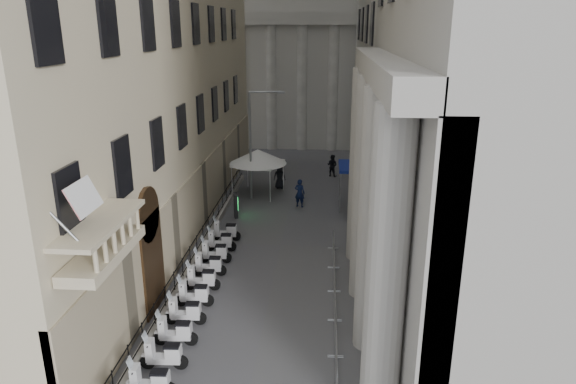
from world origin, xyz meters
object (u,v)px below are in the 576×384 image
Objects in this scene: street_lamp at (254,136)px; pedestrian_b at (332,165)px; pedestrian_a at (300,193)px; security_tent at (254,155)px; info_kiosk at (236,205)px.

pedestrian_b is (5.57, 6.20, -3.63)m from street_lamp.
security_tent is at bearing -23.88° from pedestrian_a.
info_kiosk is 0.80× the size of pedestrian_a.
street_lamp is at bearing 65.05° from info_kiosk.
pedestrian_b is (6.31, 10.06, 0.11)m from info_kiosk.
info_kiosk is at bearing -112.52° from street_lamp.
security_tent is 0.54× the size of street_lamp.
street_lamp is 4.85× the size of info_kiosk.
security_tent reaches higher than pedestrian_a.
pedestrian_a is 8.10m from pedestrian_b.
info_kiosk is (-0.53, -5.29, -2.03)m from security_tent.
info_kiosk is (-0.75, -3.86, -3.75)m from street_lamp.
security_tent is 2.28× the size of pedestrian_b.
pedestrian_b is at bearing 43.88° from info_kiosk.
street_lamp reaches higher than info_kiosk.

